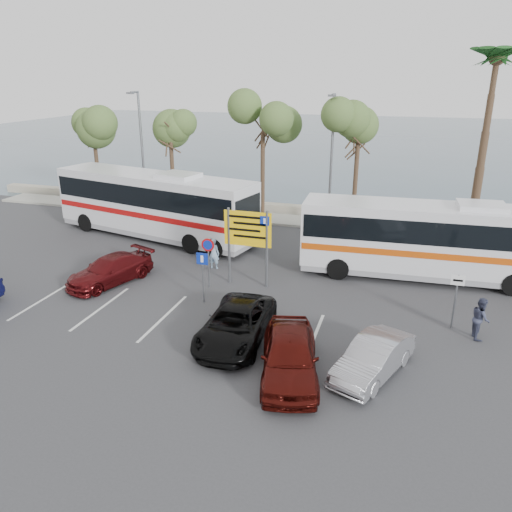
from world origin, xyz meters
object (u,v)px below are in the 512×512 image
(street_lamp_right, at_px, (331,154))
(car_maroon, at_px, (110,270))
(car_silver_b, at_px, (373,358))
(street_lamp_left, at_px, (141,146))
(pedestrian_near, at_px, (214,254))
(coach_bus_right, at_px, (434,243))
(pedestrian_far, at_px, (481,318))
(car_red, at_px, (290,355))
(coach_bus_left, at_px, (154,207))
(suv_black, at_px, (236,324))
(direction_sign, at_px, (248,235))

(street_lamp_right, height_order, car_maroon, street_lamp_right)
(car_maroon, xyz_separation_m, car_silver_b, (12.36, -4.14, -0.01))
(street_lamp_left, bearing_deg, pedestrian_near, -45.41)
(street_lamp_left, distance_m, car_silver_b, 23.90)
(coach_bus_right, bearing_deg, car_silver_b, -101.86)
(car_maroon, distance_m, pedestrian_far, 15.91)
(car_maroon, height_order, car_red, car_red)
(coach_bus_left, xyz_separation_m, coach_bus_right, (15.58, -1.91, -0.10))
(street_lamp_right, relative_size, suv_black, 1.71)
(street_lamp_right, relative_size, car_red, 1.80)
(street_lamp_left, distance_m, car_red, 22.75)
(suv_black, bearing_deg, coach_bus_right, 48.34)
(car_maroon, relative_size, car_silver_b, 1.15)
(pedestrian_far, bearing_deg, coach_bus_right, 8.10)
(direction_sign, relative_size, car_maroon, 0.83)
(car_red, xyz_separation_m, pedestrian_far, (6.11, 4.50, 0.04))
(pedestrian_near, bearing_deg, car_silver_b, 139.37)
(street_lamp_left, height_order, car_maroon, street_lamp_left)
(street_lamp_left, xyz_separation_m, suv_black, (12.19, -15.38, -3.95))
(street_lamp_left, xyz_separation_m, pedestrian_near, (8.73, -8.85, -3.82))
(direction_sign, bearing_deg, coach_bus_right, 22.25)
(coach_bus_left, relative_size, pedestrian_far, 8.26)
(car_maroon, distance_m, car_silver_b, 13.03)
(pedestrian_near, bearing_deg, car_maroon, 39.19)
(car_maroon, distance_m, pedestrian_near, 5.05)
(street_lamp_left, distance_m, coach_bus_left, 6.77)
(direction_sign, xyz_separation_m, pedestrian_near, (-2.28, 1.47, -1.65))
(street_lamp_right, bearing_deg, coach_bus_right, -49.11)
(street_lamp_left, height_order, pedestrian_far, street_lamp_left)
(direction_sign, bearing_deg, pedestrian_near, 147.16)
(coach_bus_right, distance_m, car_red, 11.01)
(car_red, bearing_deg, coach_bus_left, 119.11)
(street_lamp_left, relative_size, pedestrian_far, 5.01)
(street_lamp_left, height_order, car_silver_b, street_lamp_left)
(street_lamp_right, distance_m, pedestrian_far, 15.18)
(street_lamp_right, xyz_separation_m, coach_bus_left, (-9.50, -5.11, -2.73))
(street_lamp_right, height_order, coach_bus_right, street_lamp_right)
(coach_bus_left, distance_m, pedestrian_far, 18.76)
(pedestrian_near, bearing_deg, coach_bus_left, -35.30)
(pedestrian_far, bearing_deg, street_lamp_left, 50.51)
(street_lamp_left, distance_m, suv_black, 20.02)
(suv_black, bearing_deg, coach_bus_left, 128.08)
(car_maroon, height_order, car_silver_b, car_maroon)
(street_lamp_right, distance_m, suv_black, 15.90)
(pedestrian_near, bearing_deg, car_red, 125.99)
(pedestrian_near, bearing_deg, street_lamp_left, -45.11)
(coach_bus_left, xyz_separation_m, pedestrian_far, (17.20, -7.41, -1.07))
(coach_bus_left, bearing_deg, car_maroon, -79.34)
(car_red, height_order, pedestrian_near, pedestrian_near)
(coach_bus_left, distance_m, coach_bus_right, 15.69)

